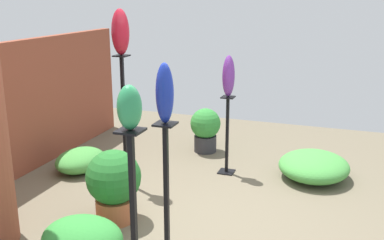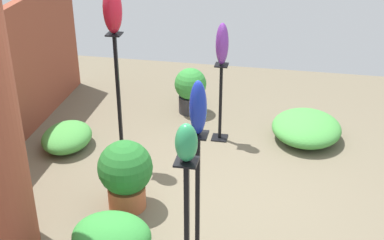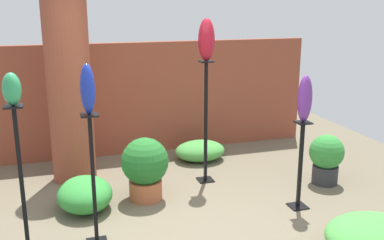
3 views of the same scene
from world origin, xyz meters
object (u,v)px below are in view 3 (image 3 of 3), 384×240
Objects in this scene: art_vase_ruby at (206,40)px; brick_pillar at (69,83)px; pedestal_jade at (22,189)px; pedestal_violet at (300,169)px; potted_plant_mid_right at (145,166)px; pedestal_ruby at (206,127)px; art_vase_violet at (305,99)px; art_vase_cobalt at (88,89)px; potted_plant_walkway_edge at (326,157)px; pedestal_cobalt at (94,186)px; art_vase_jade at (12,89)px.

brick_pillar is at bearing 159.88° from art_vase_ruby.
pedestal_jade is 2.94m from pedestal_violet.
pedestal_violet is 1.35× the size of potted_plant_mid_right.
pedestal_ruby reaches higher than art_vase_violet.
art_vase_cobalt is 0.90× the size of art_vase_violet.
pedestal_jade is at bearing -176.88° from pedestal_violet.
art_vase_cobalt is at bearing -127.63° from potted_plant_mid_right.
art_vase_cobalt reaches higher than potted_plant_mid_right.
pedestal_ruby is 2.43× the size of potted_plant_walkway_edge.
art_vase_cobalt reaches higher than pedestal_ruby.
pedestal_cobalt is (0.11, -1.79, -0.69)m from brick_pillar.
pedestal_violet is at bearing 3.12° from art_vase_jade.
pedestal_cobalt is 4.60× the size of art_vase_jade.
pedestal_jade is at bearing -176.98° from art_vase_cobalt.
pedestal_ruby is at bearing 20.54° from potted_plant_mid_right.
art_vase_cobalt is (0.63, 0.03, -0.04)m from art_vase_jade.
art_vase_violet is (2.93, 0.16, 0.61)m from pedestal_jade.
art_vase_violet is 1.26m from potted_plant_walkway_edge.
pedestal_ruby reaches higher than potted_plant_mid_right.
potted_plant_walkway_edge is at bearing -5.38° from potted_plant_mid_right.
pedestal_cobalt is at bearing -142.21° from pedestal_ruby.
pedestal_cobalt is 2.31m from pedestal_violet.
brick_pillar is 1.49m from potted_plant_mid_right.
pedestal_violet reaches higher than potted_plant_mid_right.
pedestal_jade is 3.69m from potted_plant_walkway_edge.
art_vase_jade is (-0.63, -0.03, 0.98)m from pedestal_cobalt.
potted_plant_mid_right is at bearing 155.71° from pedestal_violet.
art_vase_jade is (0.00, -0.00, 0.92)m from pedestal_jade.
pedestal_ruby is 1.21× the size of pedestal_cobalt.
art_vase_cobalt reaches higher than art_vase_violet.
art_vase_cobalt is 0.61× the size of potted_plant_mid_right.
brick_pillar is 4.97× the size of art_vase_ruby.
pedestal_cobalt is 3.07m from potted_plant_walkway_edge.
art_vase_violet is (0.77, -1.06, -0.57)m from art_vase_ruby.
brick_pillar is 1.81m from art_vase_cobalt.
art_vase_cobalt is at bearing -176.86° from art_vase_violet.
art_vase_cobalt reaches higher than pedestal_cobalt.
pedestal_cobalt is 2.01× the size of potted_plant_walkway_edge.
art_vase_ruby reaches higher than pedestal_violet.
art_vase_violet is at bearing 3.14° from art_vase_cobalt.
art_vase_jade is (-0.52, -1.82, 0.29)m from brick_pillar.
art_vase_ruby reaches higher than art_vase_violet.
potted_plant_mid_right is (-2.32, 0.22, 0.06)m from potted_plant_walkway_edge.
art_vase_violet is 1.99m from potted_plant_mid_right.
art_vase_violet is (0.00, -0.00, 0.82)m from pedestal_violet.
art_vase_cobalt is (-1.53, -1.19, -0.30)m from art_vase_ruby.
brick_pillar is 2.53× the size of pedestal_violet.
pedestal_jade is at bearing 90.00° from art_vase_jade.
pedestal_violet is 3.14m from art_vase_jade.
pedestal_violet is (2.40, -1.66, -0.83)m from brick_pillar.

